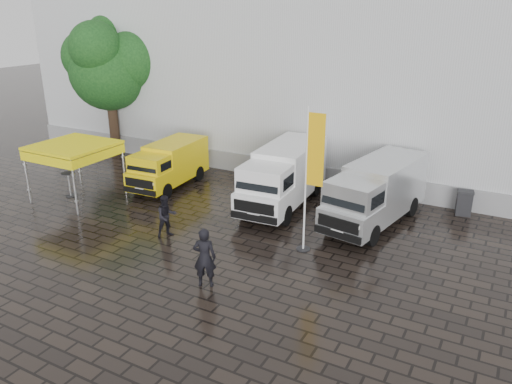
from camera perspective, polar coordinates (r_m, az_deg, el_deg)
ground at (r=17.87m, az=0.26°, el=-7.25°), size 120.00×120.00×0.00m
exhibition_hall at (r=30.53m, az=18.73°, el=15.09°), size 44.00×16.00×12.00m
hall_plinth at (r=23.88m, az=13.63°, el=0.77°), size 44.00×0.15×1.00m
van_yellow at (r=24.54m, az=-9.94°, el=2.97°), size 2.04×4.71×2.13m
van_white at (r=21.76m, az=3.14°, el=1.65°), size 2.38×6.13×2.61m
van_silver at (r=20.47m, az=13.50°, el=-0.27°), size 2.95×6.07×2.52m
canopy_tent at (r=23.77m, az=-20.25°, el=4.77°), size 3.17×3.17×2.56m
flagpole at (r=17.16m, az=6.30°, el=2.16°), size 0.88×0.50×5.25m
tree at (r=30.62m, az=-16.51°, el=13.63°), size 4.42×4.42×7.94m
cocktail_table at (r=24.61m, az=-20.55°, el=0.79°), size 0.60×0.60×1.15m
wheelie_bin at (r=22.82m, az=22.70°, el=-1.11°), size 0.74×0.74×1.07m
person_front at (r=15.69m, az=-5.90°, el=-7.45°), size 0.85×0.72×1.98m
person_tent at (r=19.26m, az=-10.19°, el=-2.74°), size 0.95×1.01×1.65m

